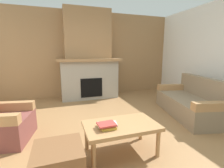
{
  "coord_description": "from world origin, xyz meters",
  "views": [
    {
      "loc": [
        -0.92,
        -2.41,
        1.38
      ],
      "look_at": [
        0.18,
        0.88,
        0.72
      ],
      "focal_mm": 25.94,
      "sensor_mm": 36.0,
      "label": 1
    }
  ],
  "objects_px": {
    "armchair": "(0,124)",
    "ottoman": "(59,164)",
    "fireplace": "(88,61)",
    "coffee_table": "(121,128)",
    "couch": "(191,103)"
  },
  "relations": [
    {
      "from": "armchair",
      "to": "ottoman",
      "type": "relative_size",
      "value": 1.7
    },
    {
      "from": "fireplace",
      "to": "armchair",
      "type": "relative_size",
      "value": 3.05
    },
    {
      "from": "coffee_table",
      "to": "ottoman",
      "type": "relative_size",
      "value": 1.92
    },
    {
      "from": "fireplace",
      "to": "armchair",
      "type": "bearing_deg",
      "value": -129.66
    },
    {
      "from": "couch",
      "to": "armchair",
      "type": "relative_size",
      "value": 2.2
    },
    {
      "from": "ottoman",
      "to": "fireplace",
      "type": "bearing_deg",
      "value": 73.92
    },
    {
      "from": "couch",
      "to": "fireplace",
      "type": "bearing_deg",
      "value": 129.92
    },
    {
      "from": "armchair",
      "to": "coffee_table",
      "type": "relative_size",
      "value": 0.88
    },
    {
      "from": "fireplace",
      "to": "coffee_table",
      "type": "bearing_deg",
      "value": -92.68
    },
    {
      "from": "coffee_table",
      "to": "ottoman",
      "type": "bearing_deg",
      "value": -162.48
    },
    {
      "from": "couch",
      "to": "coffee_table",
      "type": "bearing_deg",
      "value": -157.8
    },
    {
      "from": "ottoman",
      "to": "coffee_table",
      "type": "bearing_deg",
      "value": 17.52
    },
    {
      "from": "armchair",
      "to": "ottoman",
      "type": "height_order",
      "value": "armchair"
    },
    {
      "from": "fireplace",
      "to": "ottoman",
      "type": "relative_size",
      "value": 5.19
    },
    {
      "from": "couch",
      "to": "ottoman",
      "type": "bearing_deg",
      "value": -159.12
    }
  ]
}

